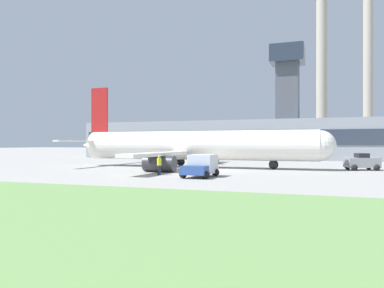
# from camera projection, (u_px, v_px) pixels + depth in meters

# --- Properties ---
(ground_plane) EXTENTS (400.00, 400.00, 0.00)m
(ground_plane) POSITION_uv_depth(u_px,v_px,m) (213.00, 170.00, 41.87)
(ground_plane) COLOR #999691
(terminal_building) EXTENTS (72.01, 11.27, 21.43)m
(terminal_building) POSITION_uv_depth(u_px,v_px,m) (262.00, 137.00, 72.51)
(terminal_building) COLOR #8C939E
(terminal_building) RESTS_ON ground_plane
(smokestack_left) EXTENTS (3.04, 3.04, 40.01)m
(smokestack_left) POSITION_uv_depth(u_px,v_px,m) (322.00, 75.00, 93.69)
(smokestack_left) COLOR #B2A899
(smokestack_left) RESTS_ON ground_plane
(smokestack_right) EXTENTS (2.58, 2.58, 41.07)m
(smokestack_right) POSITION_uv_depth(u_px,v_px,m) (368.00, 70.00, 90.03)
(smokestack_right) COLOR #B2A899
(smokestack_right) RESTS_ON ground_plane
(airplane) EXTENTS (32.95, 29.97, 10.57)m
(airplane) POSITION_uv_depth(u_px,v_px,m) (192.00, 146.00, 46.51)
(airplane) COLOR white
(airplane) RESTS_ON ground_plane
(pushback_tug) EXTENTS (3.89, 3.33, 1.90)m
(pushback_tug) POSITION_uv_depth(u_px,v_px,m) (362.00, 162.00, 41.93)
(pushback_tug) COLOR gray
(pushback_tug) RESTS_ON ground_plane
(baggage_truck) EXTENTS (2.80, 4.11, 1.99)m
(baggage_truck) POSITION_uv_depth(u_px,v_px,m) (201.00, 166.00, 33.37)
(baggage_truck) COLOR #2D4C93
(baggage_truck) RESTS_ON ground_plane
(ground_crew_person) EXTENTS (0.56, 0.56, 1.87)m
(ground_crew_person) POSITION_uv_depth(u_px,v_px,m) (159.00, 165.00, 35.37)
(ground_crew_person) COLOR #23283D
(ground_crew_person) RESTS_ON ground_plane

